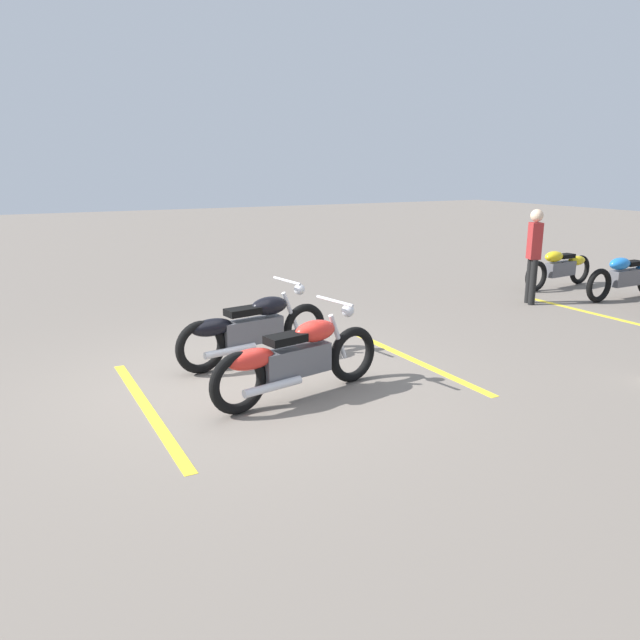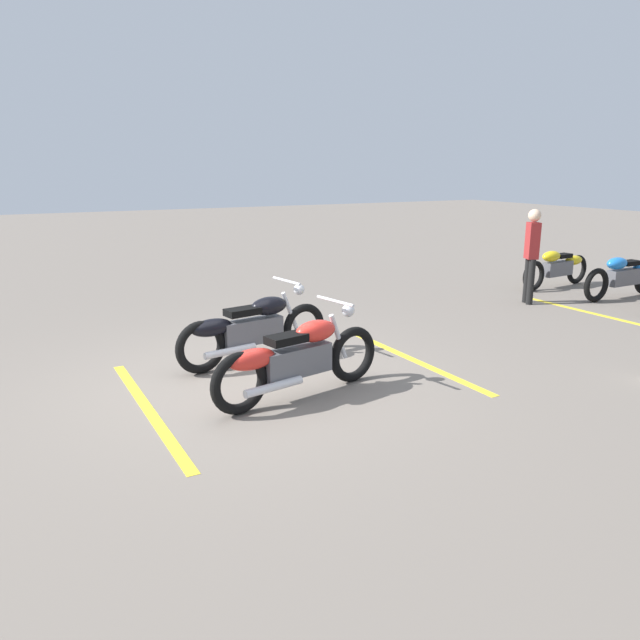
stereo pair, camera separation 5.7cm
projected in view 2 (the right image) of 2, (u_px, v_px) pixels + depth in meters
The scene contains 9 objects.
ground_plane at pixel (247, 382), 7.16m from camera, with size 60.00×60.00×0.00m, color slate.
motorcycle_bright_foreground at pixel (296, 358), 6.57m from camera, with size 2.21×0.74×1.04m.
motorcycle_dark_foreground at pixel (251, 328), 7.78m from camera, with size 2.22×0.70×1.04m.
motorcycle_row_right at pixel (625, 275), 11.68m from camera, with size 2.15×0.29×0.81m.
motorcycle_row_far_right at pixel (558, 267), 12.73m from camera, with size 2.09×0.38×0.79m.
bystander_near_row at pixel (532, 252), 11.05m from camera, with size 0.28×0.30×1.75m.
parking_stripe_near at pixel (148, 409), 6.36m from camera, with size 3.20×0.12×0.01m, color yellow.
parking_stripe_mid at pixel (409, 358), 8.07m from camera, with size 3.20×0.12×0.01m, color yellow.
parking_stripe_far at pixel (601, 315), 10.37m from camera, with size 3.20×0.12×0.01m, color yellow.
Camera 2 is at (-2.36, -6.38, 2.49)m, focal length 33.80 mm.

